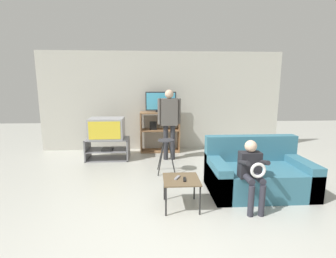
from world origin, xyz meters
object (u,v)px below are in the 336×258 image
Objects in this scene: remote_control_white at (177,178)px; person_seated_child at (252,169)px; television_flat at (161,102)px; snack_table at (181,182)px; couch at (257,174)px; folding_stool at (166,147)px; tv_stand at (108,149)px; television_main at (107,128)px; person_standing_adult at (169,118)px; media_shelf at (160,131)px; remote_control_black at (185,179)px.

person_seated_child is (1.04, -0.11, 0.15)m from remote_control_white.
television_flat is 3.17m from snack_table.
couch is 1.63× the size of person_seated_child.
folding_stool is 1.40m from remote_control_white.
tv_stand is at bearing -153.98° from television_flat.
television_main reaches higher than tv_stand.
television_flat reaches higher than snack_table.
remote_control_white is at bearing -59.18° from television_main.
person_standing_adult reaches higher than tv_stand.
television_flat reaches higher than media_shelf.
folding_stool is (0.05, -1.61, -0.76)m from television_flat.
media_shelf is 3.32m from person_seated_child.
person_standing_adult is at bearing -77.13° from television_flat.
remote_control_black is 0.15× the size of person_seated_child.
person_standing_adult is 2.61m from person_seated_child.
folding_stool is at bearing 102.76° from remote_control_black.
television_main is 0.48× the size of person_standing_adult.
media_shelf is at bearing 94.17° from snack_table.
person_standing_adult reaches higher than remote_control_black.
tv_stand is 1.45× the size of folding_stool.
remote_control_white is (1.42, -2.39, -0.30)m from television_main.
remote_control_white is 0.09× the size of couch.
television_main is at bearing 121.55° from snack_table.
media_shelf is at bearing 100.63° from remote_control_black.
remote_control_black is 1.38m from couch.
tv_stand is 1.77m from television_flat.
snack_table is at bearing -86.38° from television_flat.
television_flat is at bearing 120.76° from remote_control_white.
couch reaches higher than remote_control_black.
person_seated_child is (2.46, -2.50, -0.16)m from television_main.
television_main is 1.49m from person_standing_adult.
remote_control_black is at bearing -85.66° from television_flat.
folding_stool is 1.33× the size of snack_table.
remote_control_white is at bearing -90.85° from person_standing_adult.
person_standing_adult is (0.20, -0.72, 0.46)m from media_shelf.
folding_stool is 0.99m from person_standing_adult.
television_flat is 1.16× the size of folding_stool.
person_standing_adult is at bearing 97.31° from remote_control_black.
snack_table is 0.32× the size of couch.
couch is (2.79, -1.93, 0.04)m from tv_stand.
television_main is 1.00× the size of television_flat.
person_standing_adult is (-0.02, 2.29, 0.61)m from snack_table.
television_flat is 3.13m from couch.
media_shelf is at bearing 25.72° from tv_stand.
television_main is (-0.01, 0.01, 0.50)m from tv_stand.
remote_control_black is 1.00× the size of remote_control_white.
person_seated_child is at bearing -68.77° from media_shelf.
tv_stand is 1.63m from person_standing_adult.
person_standing_adult is (-1.34, 1.82, 0.71)m from couch.
remote_control_white is (0.16, -2.98, -0.10)m from media_shelf.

